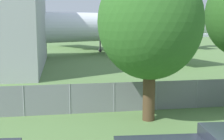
# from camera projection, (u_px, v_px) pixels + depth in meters

# --- Properties ---
(perimeter_fence) EXTENTS (56.07, 0.07, 1.74)m
(perimeter_fence) POSITION_uv_depth(u_px,v_px,m) (114.00, 97.00, 18.06)
(perimeter_fence) COLOR gray
(perimeter_fence) RESTS_ON ground
(airplane) EXTENTS (46.45, 38.10, 13.29)m
(airplane) POSITION_uv_depth(u_px,v_px,m) (101.00, 27.00, 50.06)
(airplane) COLOR white
(airplane) RESTS_ON ground
(tree_near_hangar) EXTENTS (5.39, 5.39, 8.16)m
(tree_near_hangar) POSITION_uv_depth(u_px,v_px,m) (150.00, 22.00, 15.89)
(tree_near_hangar) COLOR #4C3823
(tree_near_hangar) RESTS_ON ground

